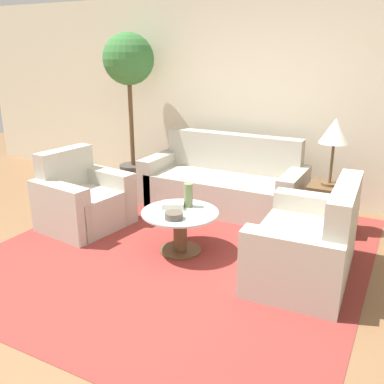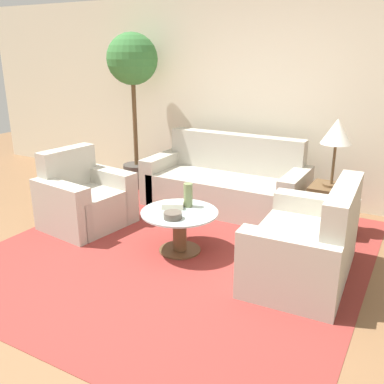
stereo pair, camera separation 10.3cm
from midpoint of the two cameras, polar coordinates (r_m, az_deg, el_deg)
name	(u,v)px [view 1 (the left image)]	position (r m, az deg, el deg)	size (l,w,h in m)	color
ground_plane	(150,288)	(3.73, -6.40, -12.62)	(14.00, 14.00, 0.00)	brown
wall_back	(264,100)	(5.71, 9.01, 12.07)	(10.00, 0.06, 2.60)	beige
rug	(180,251)	(4.33, -2.24, -7.81)	(3.50, 3.61, 0.01)	maroon
sofa_main	(224,185)	(5.43, 3.80, 0.99)	(2.00, 0.83, 0.90)	#B2AD9E
armchair	(82,202)	(4.99, -15.08, -1.25)	(0.87, 0.97, 0.86)	#B2AD9E
loveseat	(311,247)	(3.89, 14.89, -7.04)	(0.85, 1.27, 0.88)	#B2AD9E
coffee_table	(180,226)	(4.21, -2.29, -4.52)	(0.76, 0.76, 0.42)	brown
side_table	(327,208)	(4.92, 16.97, -2.00)	(0.42, 0.42, 0.53)	brown
table_lamp	(335,133)	(4.71, 17.92, 7.53)	(0.32, 0.32, 0.72)	brown
potted_plant	(129,76)	(6.07, -8.88, 15.01)	(0.69, 0.69, 2.14)	#3D3833
vase	(188,195)	(4.25, -1.19, -0.42)	(0.09, 0.09, 0.24)	#6B7A4C
bowl	(174,216)	(3.98, -3.19, -3.16)	(0.17, 0.17, 0.06)	brown
book_stack	(173,205)	(4.24, -3.24, -1.77)	(0.25, 0.22, 0.06)	beige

